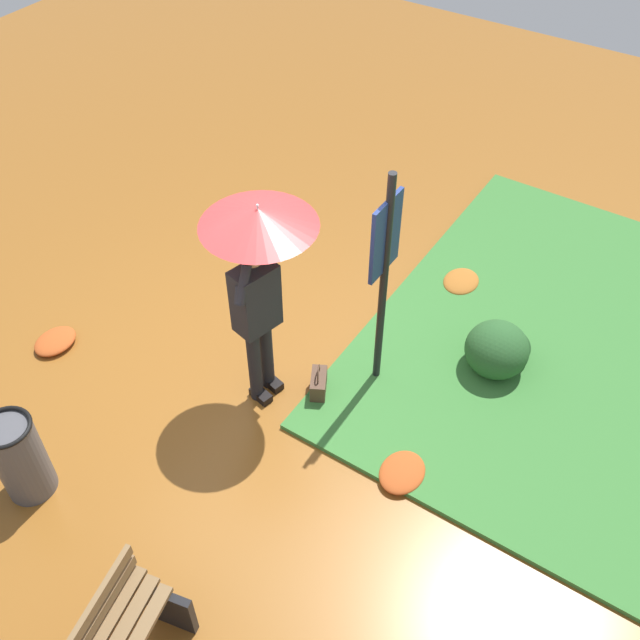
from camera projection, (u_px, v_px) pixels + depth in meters
ground_plane at (258, 377)px, 6.94m from camera, size 18.00×18.00×0.00m
grass_verge at (586, 352)px, 7.14m from camera, size 4.80×4.00×0.05m
person_with_umbrella at (257, 258)px, 5.79m from camera, size 0.96×0.96×2.04m
info_sign_post at (384, 261)px, 5.93m from camera, size 0.44×0.07×2.30m
handbag at (319, 385)px, 6.71m from camera, size 0.33×0.27×0.37m
trash_bin at (20, 457)px, 5.79m from camera, size 0.42×0.42×0.83m
shrub_cluster at (500, 349)px, 6.85m from camera, size 0.66×0.60×0.54m
leaf_pile_near_person at (402, 472)px, 6.12m from camera, size 0.46×0.37×0.10m
leaf_pile_by_bench at (461, 281)px, 7.85m from camera, size 0.46×0.37×0.10m
leaf_pile_far_path at (55, 341)px, 7.21m from camera, size 0.44×0.35×0.10m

